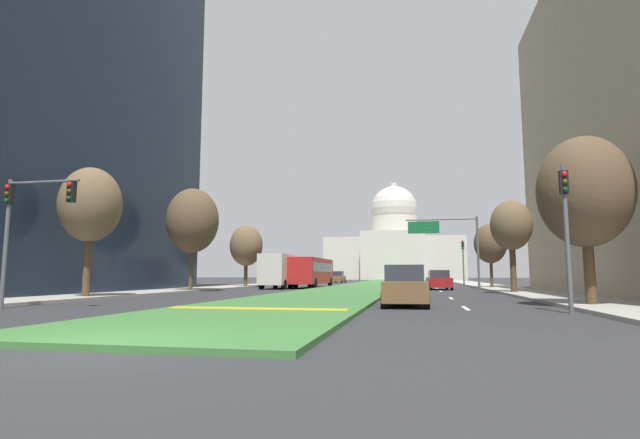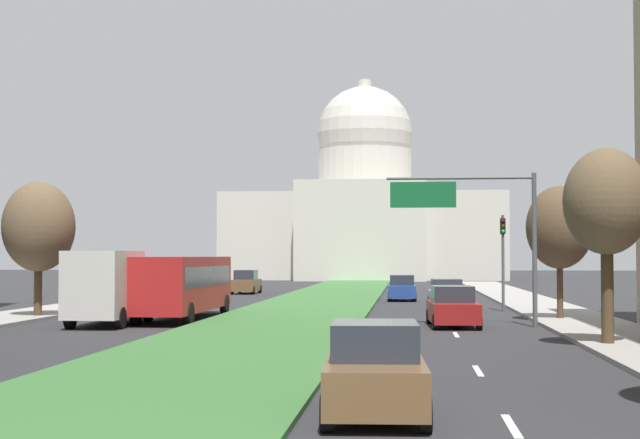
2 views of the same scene
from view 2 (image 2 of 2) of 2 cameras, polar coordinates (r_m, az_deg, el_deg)
The scene contains 18 objects.
ground_plane at distance 65.74m, azimuth 0.32°, elevation -4.76°, with size 266.53×266.53×0.00m, color #2B2B2D.
grass_median at distance 59.71m, azimuth -0.18°, elevation -4.96°, with size 7.17×109.04×0.14m, color #386B33.
lane_dashes_right at distance 48.64m, azimuth 7.35°, elevation -5.66°, with size 0.16×59.00×0.01m.
sidewalk_left at distance 56.60m, azimuth -14.26°, elevation -5.04°, with size 4.00×109.04×0.15m, color #9E9991.
sidewalk_right at distance 53.94m, azimuth 13.36°, elevation -5.20°, with size 4.00×109.04×0.15m, color #9E9991.
capitol_building at distance 125.46m, azimuth 2.64°, elevation 0.38°, with size 35.30×23.42×26.02m.
traffic_light_far_right at distance 53.18m, azimuth 10.72°, elevation -1.77°, with size 0.28×0.35×5.20m.
overhead_guide_sign at distance 41.53m, azimuth 9.23°, elevation 0.20°, with size 6.32×0.20×6.50m.
street_tree_right_mid at distance 33.13m, azimuth 16.51°, elevation 0.92°, with size 2.81×2.81×6.55m.
street_tree_left_far at distance 48.31m, azimuth -16.24°, elevation -0.44°, with size 3.45×3.45×6.55m.
street_tree_right_far at distance 45.75m, azimuth 13.92°, elevation -0.48°, with size 3.04×3.04×6.21m.
sedan_lead_stopped at distance 18.40m, azimuth 3.24°, elevation -8.97°, with size 2.06×4.34×1.75m.
sedan_midblock at distance 41.41m, azimuth 7.82°, elevation -5.16°, with size 2.18×4.73×1.72m.
sedan_distant at distance 54.84m, azimuth 7.46°, elevation -4.43°, with size 2.05×4.72×1.69m.
sedan_far_horizon at distance 64.91m, azimuth 4.85°, elevation -4.08°, with size 1.90×4.19×1.71m.
sedan_very_far at distance 76.70m, azimuth -4.37°, elevation -3.73°, with size 1.91×4.28×1.87m.
box_truck_delivery at distance 42.70m, azimuth -12.27°, elevation -3.87°, with size 2.40×6.40×3.20m.
city_bus at distance 46.07m, azimuth -8.05°, elevation -3.66°, with size 2.62×11.00×2.95m.
Camera 2 is at (5.58, -4.85, 3.01)m, focal length 54.34 mm.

